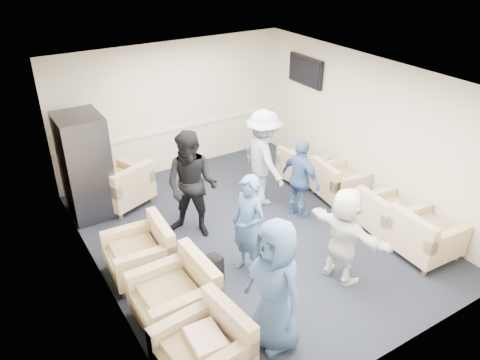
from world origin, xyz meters
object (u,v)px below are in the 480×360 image
person_back_left (192,186)px  armchair_right_near (423,237)px  armchair_left_far (143,254)px  person_front_right (344,235)px  person_front_left (275,286)px  person_mid_right (301,179)px  armchair_right_midfar (337,183)px  person_mid_left (248,226)px  armchair_corner (123,187)px  armchair_right_far (301,168)px  vending_machine (86,166)px  armchair_left_near (207,351)px  person_back_right (264,158)px  armchair_left_mid (179,297)px  armchair_right_midnear (385,215)px

person_back_left → armchair_right_near: bearing=5.2°
armchair_left_far → person_front_right: person_front_right is taller
armchair_right_near → person_back_left: (-2.77, 2.45, 0.57)m
person_front_left → person_mid_right: person_front_left is taller
person_back_left → person_mid_right: person_back_left is taller
armchair_right_midfar → person_mid_left: (-2.60, -0.95, 0.47)m
person_mid_left → armchair_corner: bearing=-175.1°
armchair_left_far → armchair_right_midfar: armchair_left_far is taller
armchair_right_far → vending_machine: (-3.96, 1.08, 0.63)m
person_front_left → person_back_left: size_ratio=0.96×
armchair_left_near → person_front_right: size_ratio=0.67×
person_back_right → armchair_right_near: bearing=-152.7°
armchair_right_midfar → person_mid_right: 1.08m
person_front_right → person_mid_right: bearing=-26.8°
armchair_left_far → person_back_left: size_ratio=0.50×
person_mid_left → armchair_left_mid: bearing=-87.6°
armchair_left_near → armchair_left_mid: 0.97m
armchair_right_midfar → vending_machine: size_ratio=0.50×
person_front_left → person_mid_right: 2.99m
armchair_left_mid → person_front_left: bearing=40.1°
person_mid_right → armchair_right_far: bearing=-46.2°
person_mid_left → vending_machine: bearing=-165.4°
person_mid_right → person_front_left: bearing=129.4°
armchair_right_midnear → armchair_right_far: armchair_right_midnear is taller
vending_machine → person_mid_right: bearing=-33.5°
armchair_right_midnear → armchair_corner: (-3.47, 3.17, 0.04)m
armchair_left_mid → armchair_right_midfar: size_ratio=1.04×
armchair_corner → person_back_left: size_ratio=0.64×
person_mid_left → person_front_right: 1.37m
armchair_left_near → vending_machine: bearing=175.7°
armchair_right_midfar → armchair_corner: armchair_corner is taller
armchair_right_midnear → person_front_left: 3.22m
person_mid_left → person_back_right: (1.34, 1.58, 0.11)m
person_back_right → person_mid_left: bearing=143.6°
armchair_right_far → person_mid_right: size_ratio=0.58×
armchair_right_midfar → person_back_left: bearing=90.0°
armchair_right_near → armchair_left_near: bearing=95.1°
armchair_left_mid → armchair_left_far: 1.14m
armchair_left_mid → person_front_left: 1.37m
armchair_right_far → person_front_right: bearing=147.7°
armchair_right_near → armchair_right_midnear: armchair_right_near is taller
armchair_left_mid → armchair_right_far: (3.74, 2.18, -0.07)m
armchair_left_mid → armchair_corner: armchair_left_mid is taller
person_front_left → armchair_left_mid: bearing=-143.1°
armchair_right_midnear → person_front_left: (-3.01, -0.99, 0.57)m
armchair_left_mid → person_back_right: 3.33m
armchair_left_near → armchair_corner: bearing=167.6°
armchair_right_midnear → vending_machine: (-4.06, 3.23, 0.62)m
armchair_corner → person_front_right: (2.01, -3.68, 0.39)m
armchair_right_midnear → person_mid_right: size_ratio=0.61×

